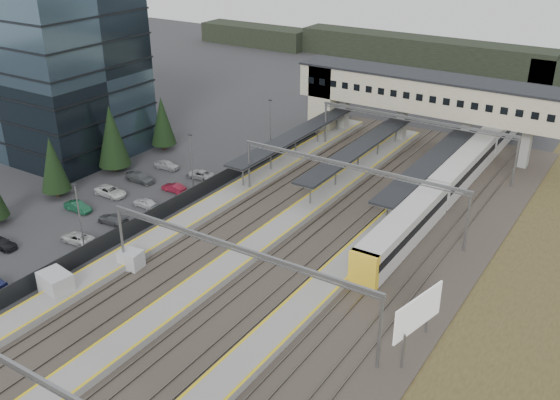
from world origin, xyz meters
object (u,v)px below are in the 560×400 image
Objects in this scene: relay_cabin_near at (56,285)px; footbridge at (409,94)px; train at (463,169)px; office_building at (48,69)px; billboard at (418,314)px; relay_cabin_far at (131,260)px.

relay_cabin_near is 58.52m from footbridge.
footbridge is 17.01m from train.
footbridge reaches higher than relay_cabin_near.
office_building is 66.28m from billboard.
train is (12.30, -10.21, -5.83)m from footbridge.
billboard is (29.17, 3.27, 2.70)m from relay_cabin_far.
office_building is at bearing 150.43° from relay_cabin_far.
relay_cabin_far is 0.06× the size of footbridge.
train is (56.00, 19.79, -10.09)m from office_building.
train is at bearing 102.00° from billboard.
relay_cabin_far is at bearing -100.51° from footbridge.
train is (23.82, 46.78, 0.82)m from relay_cabin_near.
relay_cabin_far is 0.39× the size of billboard.
office_building is 10.04× the size of relay_cabin_far.
office_building is at bearing -145.53° from footbridge.
train is 9.81× the size of billboard.
office_building reaches higher than relay_cabin_near.
relay_cabin_far is 29.48m from billboard.
office_building is 41.22m from relay_cabin_far.
relay_cabin_near is at bearing -161.27° from billboard.
relay_cabin_near is 0.08× the size of footbridge.
relay_cabin_near is 7.77m from relay_cabin_far.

